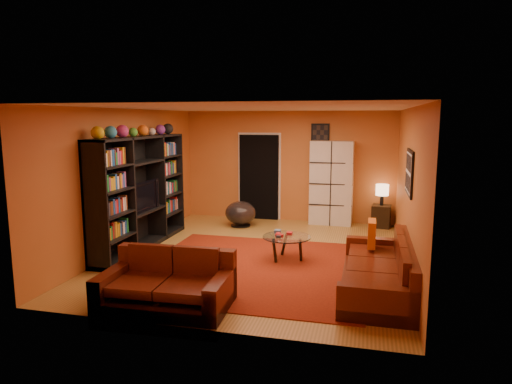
% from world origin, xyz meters
% --- Properties ---
extents(floor, '(6.00, 6.00, 0.00)m').
position_xyz_m(floor, '(0.00, 0.00, 0.00)').
color(floor, olive).
rests_on(floor, ground).
extents(ceiling, '(6.00, 6.00, 0.00)m').
position_xyz_m(ceiling, '(0.00, 0.00, 2.60)').
color(ceiling, white).
rests_on(ceiling, wall_back).
extents(wall_back, '(6.00, 0.00, 6.00)m').
position_xyz_m(wall_back, '(0.00, 3.00, 1.30)').
color(wall_back, '#B96228').
rests_on(wall_back, floor).
extents(wall_front, '(6.00, 0.00, 6.00)m').
position_xyz_m(wall_front, '(0.00, -3.00, 1.30)').
color(wall_front, '#B96228').
rests_on(wall_front, floor).
extents(wall_left, '(0.00, 6.00, 6.00)m').
position_xyz_m(wall_left, '(-2.50, 0.00, 1.30)').
color(wall_left, '#B96228').
rests_on(wall_left, floor).
extents(wall_right, '(0.00, 6.00, 6.00)m').
position_xyz_m(wall_right, '(2.50, 0.00, 1.30)').
color(wall_right, '#B96228').
rests_on(wall_right, floor).
extents(rug, '(3.60, 3.60, 0.01)m').
position_xyz_m(rug, '(0.10, -0.70, 0.01)').
color(rug, '#61180B').
rests_on(rug, floor).
extents(doorway, '(0.95, 0.10, 2.04)m').
position_xyz_m(doorway, '(-0.70, 2.96, 1.02)').
color(doorway, black).
rests_on(doorway, floor).
extents(wall_art_right, '(0.03, 1.00, 0.70)m').
position_xyz_m(wall_art_right, '(2.48, -0.30, 1.60)').
color(wall_art_right, black).
rests_on(wall_art_right, wall_right).
extents(wall_art_back, '(0.42, 0.03, 0.52)m').
position_xyz_m(wall_art_back, '(0.75, 2.98, 2.05)').
color(wall_art_back, black).
rests_on(wall_art_back, wall_back).
extents(entertainment_unit, '(0.45, 3.00, 2.10)m').
position_xyz_m(entertainment_unit, '(-2.27, 0.00, 1.05)').
color(entertainment_unit, black).
rests_on(entertainment_unit, floor).
extents(tv, '(0.98, 0.13, 0.56)m').
position_xyz_m(tv, '(-2.23, -0.08, 1.00)').
color(tv, black).
rests_on(tv, entertainment_unit).
extents(sofa, '(1.01, 2.47, 0.85)m').
position_xyz_m(sofa, '(2.14, -1.20, 0.28)').
color(sofa, '#451409').
rests_on(sofa, rug).
extents(loveseat, '(1.69, 1.06, 0.85)m').
position_xyz_m(loveseat, '(-0.63, -2.41, 0.28)').
color(loveseat, '#451409').
rests_on(loveseat, rug).
extents(throw_pillow, '(0.12, 0.42, 0.42)m').
position_xyz_m(throw_pillow, '(1.95, -0.45, 0.63)').
color(throw_pillow, orange).
rests_on(throw_pillow, sofa).
extents(coffee_table, '(0.83, 0.83, 0.41)m').
position_xyz_m(coffee_table, '(0.54, -0.16, 0.37)').
color(coffee_table, silver).
rests_on(coffee_table, floor).
extents(storage_cabinet, '(0.97, 0.46, 1.92)m').
position_xyz_m(storage_cabinet, '(1.05, 2.80, 0.96)').
color(storage_cabinet, silver).
rests_on(storage_cabinet, floor).
extents(bowl_chair, '(0.70, 0.70, 0.57)m').
position_xyz_m(bowl_chair, '(-0.91, 2.06, 0.31)').
color(bowl_chair, black).
rests_on(bowl_chair, floor).
extents(side_table, '(0.44, 0.44, 0.50)m').
position_xyz_m(side_table, '(2.18, 2.75, 0.25)').
color(side_table, black).
rests_on(side_table, floor).
extents(table_lamp, '(0.28, 0.28, 0.47)m').
position_xyz_m(table_lamp, '(2.18, 2.75, 0.83)').
color(table_lamp, black).
rests_on(table_lamp, side_table).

